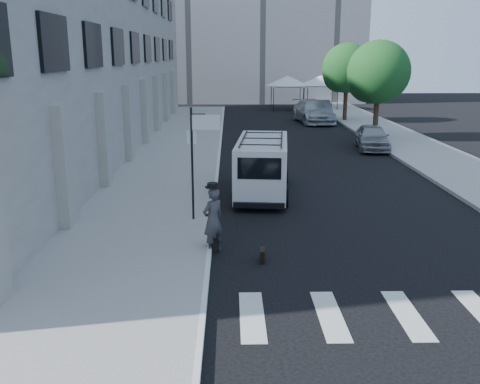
{
  "coord_description": "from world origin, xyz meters",
  "views": [
    {
      "loc": [
        -1.44,
        -12.94,
        5.22
      ],
      "look_at": [
        -1.15,
        2.12,
        1.3
      ],
      "focal_mm": 40.0,
      "sensor_mm": 36.0,
      "label": 1
    }
  ],
  "objects_px": {
    "briefcase": "(262,255)",
    "parked_car_a": "(372,137)",
    "parked_car_c": "(313,112)",
    "businessman": "(213,220)",
    "parked_car_b": "(318,111)",
    "suitcase": "(213,241)",
    "cargo_van": "(262,165)"
  },
  "relations": [
    {
      "from": "suitcase",
      "to": "parked_car_a",
      "type": "distance_m",
      "value": 17.77
    },
    {
      "from": "businessman",
      "to": "briefcase",
      "type": "xyz_separation_m",
      "value": [
        1.29,
        -0.68,
        -0.74
      ]
    },
    {
      "from": "briefcase",
      "to": "parked_car_a",
      "type": "xyz_separation_m",
      "value": [
        7.1,
        16.44,
        0.53
      ]
    },
    {
      "from": "briefcase",
      "to": "parked_car_b",
      "type": "height_order",
      "value": "parked_car_b"
    },
    {
      "from": "parked_car_a",
      "to": "parked_car_c",
      "type": "relative_size",
      "value": 0.71
    },
    {
      "from": "suitcase",
      "to": "parked_car_a",
      "type": "bearing_deg",
      "value": 64.87
    },
    {
      "from": "parked_car_b",
      "to": "parked_car_c",
      "type": "height_order",
      "value": "parked_car_b"
    },
    {
      "from": "suitcase",
      "to": "parked_car_c",
      "type": "bearing_deg",
      "value": 79.01
    },
    {
      "from": "suitcase",
      "to": "cargo_van",
      "type": "xyz_separation_m",
      "value": [
        1.69,
        6.13,
        0.82
      ]
    },
    {
      "from": "parked_car_a",
      "to": "parked_car_c",
      "type": "height_order",
      "value": "parked_car_c"
    },
    {
      "from": "parked_car_b",
      "to": "parked_car_c",
      "type": "distance_m",
      "value": 0.54
    },
    {
      "from": "cargo_van",
      "to": "parked_car_c",
      "type": "distance_m",
      "value": 22.1
    },
    {
      "from": "businessman",
      "to": "briefcase",
      "type": "distance_m",
      "value": 1.63
    },
    {
      "from": "briefcase",
      "to": "suitcase",
      "type": "relative_size",
      "value": 0.43
    },
    {
      "from": "briefcase",
      "to": "parked_car_c",
      "type": "distance_m",
      "value": 28.95
    },
    {
      "from": "cargo_van",
      "to": "parked_car_c",
      "type": "relative_size",
      "value": 0.98
    },
    {
      "from": "businessman",
      "to": "parked_car_a",
      "type": "bearing_deg",
      "value": -160.64
    },
    {
      "from": "parked_car_c",
      "to": "parked_car_a",
      "type": "bearing_deg",
      "value": -90.19
    },
    {
      "from": "businessman",
      "to": "parked_car_c",
      "type": "xyz_separation_m",
      "value": [
        6.9,
        27.72,
        -0.07
      ]
    },
    {
      "from": "cargo_van",
      "to": "parked_car_b",
      "type": "xyz_separation_m",
      "value": [
        5.65,
        21.77,
        -0.25
      ]
    },
    {
      "from": "businessman",
      "to": "briefcase",
      "type": "height_order",
      "value": "businessman"
    },
    {
      "from": "cargo_van",
      "to": "suitcase",
      "type": "bearing_deg",
      "value": -99.64
    },
    {
      "from": "suitcase",
      "to": "parked_car_a",
      "type": "xyz_separation_m",
      "value": [
        8.39,
        15.66,
        0.43
      ]
    },
    {
      "from": "briefcase",
      "to": "parked_car_b",
      "type": "bearing_deg",
      "value": 83.23
    },
    {
      "from": "cargo_van",
      "to": "parked_car_b",
      "type": "relative_size",
      "value": 1.1
    },
    {
      "from": "parked_car_a",
      "to": "parked_car_c",
      "type": "distance_m",
      "value": 12.04
    },
    {
      "from": "suitcase",
      "to": "parked_car_b",
      "type": "bearing_deg",
      "value": 78.29
    },
    {
      "from": "parked_car_b",
      "to": "businessman",
      "type": "bearing_deg",
      "value": -101.19
    },
    {
      "from": "businessman",
      "to": "parked_car_c",
      "type": "relative_size",
      "value": 0.31
    },
    {
      "from": "businessman",
      "to": "parked_car_b",
      "type": "bearing_deg",
      "value": -147.33
    },
    {
      "from": "briefcase",
      "to": "cargo_van",
      "type": "bearing_deg",
      "value": 91.79
    },
    {
      "from": "parked_car_a",
      "to": "cargo_van",
      "type": "bearing_deg",
      "value": -117.89
    }
  ]
}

